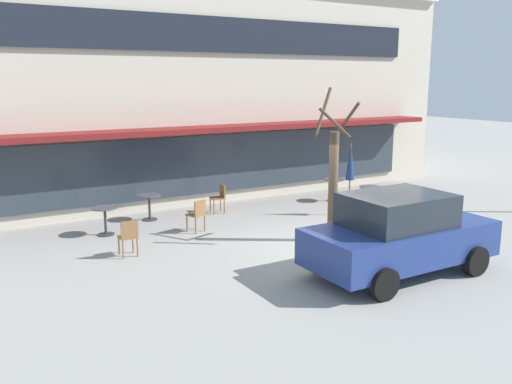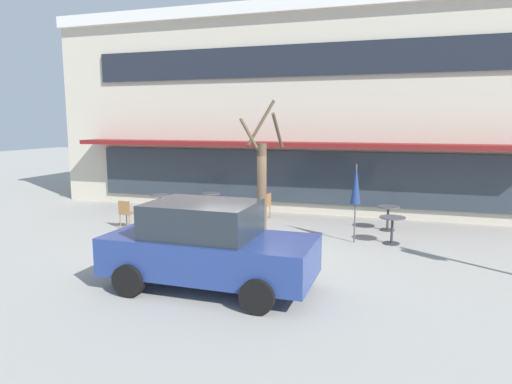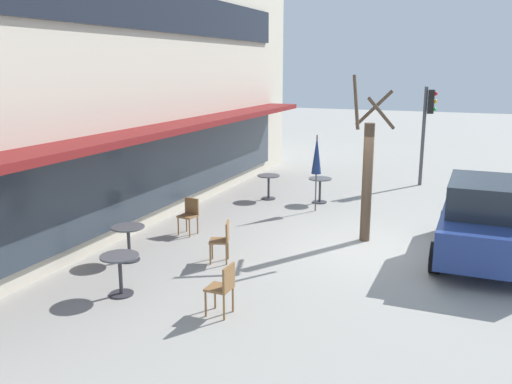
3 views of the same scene
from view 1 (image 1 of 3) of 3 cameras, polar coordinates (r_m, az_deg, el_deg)
ground_plane at (r=13.46m, az=7.82°, el=-6.01°), size 80.00×80.00×0.00m
building_facade at (r=21.50m, az=-8.98°, el=10.89°), size 19.65×9.10×7.60m
cafe_table_near_wall at (r=18.62m, az=8.21°, el=0.61°), size 0.70×0.70×0.76m
cafe_table_streetside at (r=16.25m, az=-11.17°, el=-1.14°), size 0.70×0.70×0.76m
cafe_table_by_tree at (r=14.95m, az=-15.60°, el=-2.48°), size 0.70×0.70×0.76m
cafe_table_mid_patio at (r=17.53m, az=11.94°, el=-0.22°), size 0.70×0.70×0.76m
patio_umbrella_green_folded at (r=16.56m, az=9.91°, el=3.08°), size 0.28×0.28×2.20m
cafe_chair_0 at (r=14.78m, az=-6.18°, el=-2.22°), size 0.51×0.51×0.89m
cafe_chair_1 at (r=13.00m, az=-13.28°, el=-4.44°), size 0.41×0.41×0.89m
cafe_chair_2 at (r=16.85m, az=-3.87°, el=-0.44°), size 0.44×0.44×0.89m
parked_sedan at (r=11.87m, az=14.86°, el=-4.30°), size 4.22×2.05×1.76m
street_tree at (r=13.82m, az=8.13°, el=1.38°), size 1.02×1.07×3.89m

